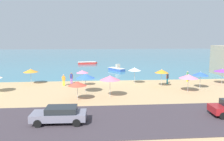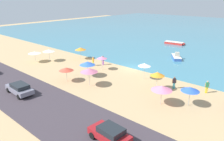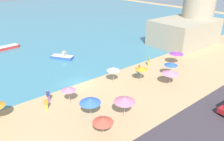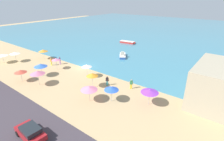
# 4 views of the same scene
# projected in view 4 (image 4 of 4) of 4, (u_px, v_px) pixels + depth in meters

# --- Properties ---
(ground_plane) EXTENTS (160.00, 160.00, 0.00)m
(ground_plane) POSITION_uv_depth(u_px,v_px,m) (83.00, 67.00, 38.23)
(ground_plane) COLOR tan
(sea) EXTENTS (150.00, 110.00, 0.05)m
(sea) POSITION_uv_depth(u_px,v_px,m) (172.00, 31.00, 78.46)
(sea) COLOR teal
(sea) RESTS_ON ground_plane
(beach_umbrella_0) EXTENTS (2.13, 2.13, 2.41)m
(beach_umbrella_0) POSITION_uv_depth(u_px,v_px,m) (111.00, 88.00, 25.06)
(beach_umbrella_0) COLOR #B2B2B7
(beach_umbrella_0) RESTS_ON ground_plane
(beach_umbrella_1) EXTENTS (2.48, 2.48, 2.43)m
(beach_umbrella_1) POSITION_uv_depth(u_px,v_px,m) (89.00, 88.00, 25.13)
(beach_umbrella_1) COLOR #B2B2B7
(beach_umbrella_1) RESTS_ON ground_plane
(beach_umbrella_2) EXTENTS (2.49, 2.49, 2.46)m
(beach_umbrella_2) POSITION_uv_depth(u_px,v_px,m) (150.00, 91.00, 24.17)
(beach_umbrella_2) COLOR #B2B2B7
(beach_umbrella_2) RESTS_ON ground_plane
(beach_umbrella_3) EXTENTS (1.81, 1.81, 2.46)m
(beach_umbrella_3) POSITION_uv_depth(u_px,v_px,m) (56.00, 59.00, 36.41)
(beach_umbrella_3) COLOR #B2B2B7
(beach_umbrella_3) RESTS_ON ground_plane
(beach_umbrella_4) EXTENTS (2.46, 2.46, 2.16)m
(beach_umbrella_4) POSITION_uv_depth(u_px,v_px,m) (2.00, 55.00, 40.02)
(beach_umbrella_4) COLOR #B2B2B7
(beach_umbrella_4) RESTS_ON ground_plane
(beach_umbrella_5) EXTENTS (2.47, 2.47, 2.56)m
(beach_umbrella_5) POSITION_uv_depth(u_px,v_px,m) (41.00, 65.00, 33.20)
(beach_umbrella_5) COLOR #B2B2B7
(beach_umbrella_5) RESTS_ON ground_plane
(beach_umbrella_6) EXTENTS (2.37, 2.37, 2.44)m
(beach_umbrella_6) POSITION_uv_depth(u_px,v_px,m) (15.00, 53.00, 40.59)
(beach_umbrella_6) COLOR #B2B2B7
(beach_umbrella_6) RESTS_ON ground_plane
(beach_umbrella_7) EXTENTS (1.95, 1.95, 2.63)m
(beach_umbrella_7) POSITION_uv_depth(u_px,v_px,m) (87.00, 66.00, 32.63)
(beach_umbrella_7) COLOR #B2B2B7
(beach_umbrella_7) RESTS_ON ground_plane
(beach_umbrella_8) EXTENTS (1.98, 1.98, 2.65)m
(beach_umbrella_8) POSITION_uv_depth(u_px,v_px,m) (92.00, 75.00, 28.94)
(beach_umbrella_8) COLOR #B2B2B7
(beach_umbrella_8) RESTS_ON ground_plane
(beach_umbrella_9) EXTENTS (2.22, 2.22, 2.46)m
(beach_umbrella_9) POSITION_uv_depth(u_px,v_px,m) (43.00, 51.00, 42.47)
(beach_umbrella_9) COLOR #B2B2B7
(beach_umbrella_9) RESTS_ON ground_plane
(beach_umbrella_10) EXTENTS (2.48, 2.48, 2.73)m
(beach_umbrella_10) POSITION_uv_depth(u_px,v_px,m) (37.00, 72.00, 29.64)
(beach_umbrella_10) COLOR #B2B2B7
(beach_umbrella_10) RESTS_ON ground_plane
(beach_umbrella_11) EXTENTS (2.15, 2.15, 2.26)m
(beach_umbrella_11) POSITION_uv_depth(u_px,v_px,m) (20.00, 71.00, 31.17)
(beach_umbrella_11) COLOR #B2B2B7
(beach_umbrella_11) RESTS_ON ground_plane
(bather_0) EXTENTS (0.45, 0.41, 1.74)m
(bather_0) POSITION_uv_depth(u_px,v_px,m) (107.00, 80.00, 30.04)
(bather_0) COLOR teal
(bather_0) RESTS_ON ground_plane
(bather_1) EXTENTS (0.56, 0.28, 1.75)m
(bather_1) POSITION_uv_depth(u_px,v_px,m) (60.00, 60.00, 39.55)
(bather_1) COLOR #A353BD
(bather_1) RESTS_ON ground_plane
(bather_2) EXTENTS (0.46, 0.40, 1.74)m
(bather_2) POSITION_uv_depth(u_px,v_px,m) (131.00, 83.00, 28.96)
(bather_2) COLOR yellow
(bather_2) RESTS_ON ground_plane
(bather_3) EXTENTS (0.57, 0.24, 1.72)m
(bather_3) POSITION_uv_depth(u_px,v_px,m) (51.00, 61.00, 38.92)
(bather_3) COLOR yellow
(bather_3) RESTS_ON ground_plane
(parked_car_3) EXTENTS (4.00, 2.12, 1.47)m
(parked_car_3) POSITION_uv_depth(u_px,v_px,m) (30.00, 132.00, 18.75)
(parked_car_3) COLOR maroon
(parked_car_3) RESTS_ON coastal_road
(skiff_nearshore) EXTENTS (5.34, 2.20, 0.66)m
(skiff_nearshore) POSITION_uv_depth(u_px,v_px,m) (127.00, 42.00, 57.65)
(skiff_nearshore) COLOR red
(skiff_nearshore) RESTS_ON sea
(skiff_offshore) EXTENTS (3.54, 4.44, 1.49)m
(skiff_offshore) POSITION_uv_depth(u_px,v_px,m) (123.00, 55.00, 44.40)
(skiff_offshore) COLOR #31539C
(skiff_offshore) RESTS_ON sea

